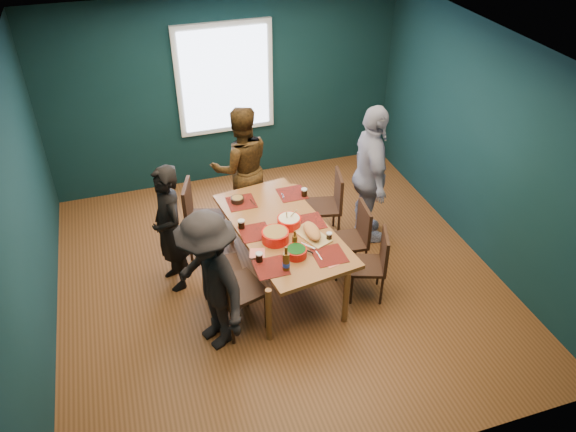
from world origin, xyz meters
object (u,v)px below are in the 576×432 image
Objects in this scene: chair_right_far at (330,200)px; person_far_left at (169,229)px; chair_left_far at (198,214)px; bowl_herbs at (296,252)px; bowl_dumpling at (289,221)px; person_near_left at (210,282)px; person_right at (371,176)px; dining_table at (283,232)px; bowl_salad at (275,236)px; person_back at (241,167)px; chair_left_mid at (214,263)px; chair_right_mid at (355,234)px; chair_left_near at (230,285)px; chair_right_near at (375,260)px; cutting_board at (312,232)px.

chair_right_far is 2.08m from person_far_left.
bowl_herbs is (0.81, -1.32, 0.21)m from chair_left_far.
bowl_dumpling is at bearing 79.92° from bowl_herbs.
person_right is at bearing 96.65° from person_near_left.
bowl_salad is (-0.14, -0.21, 0.13)m from dining_table.
dining_table is at bearing 120.34° from person_right.
person_back is at bearing 53.31° from chair_left_far.
person_back is 1.81m from bowl_herbs.
person_far_left is at bearing 43.67° from person_back.
person_right is (2.48, 0.15, 0.14)m from person_far_left.
person_near_left is at bearing -130.88° from chair_right_far.
chair_left_mid is 0.63m from person_far_left.
person_far_left is 0.97× the size of person_near_left.
chair_left_far is 1.56m from bowl_herbs.
chair_right_mid is at bearing 87.64° from person_near_left.
chair_left_near is at bearing -145.98° from bowl_salad.
chair_left_far is at bearing 91.78° from chair_left_mid.
chair_right_near is (0.03, -0.48, -0.02)m from chair_right_mid.
chair_left_near is 1.06m from bowl_dumpling.
cutting_board is at bearing 55.82° from person_far_left.
chair_left_mid is at bearing 116.42° from person_right.
chair_left_mid is 1.67m from chair_right_mid.
person_back reaches higher than chair_right_far.
bowl_salad reaches higher than cutting_board.
chair_left_far is at bearing 124.29° from bowl_salad.
person_right is at bearing 24.89° from bowl_salad.
person_near_left is 5.92× the size of bowl_dumpling.
person_far_left reaches higher than bowl_dumpling.
bowl_herbs is (-0.89, 0.06, 0.29)m from chair_right_near.
chair_left_mid is 0.93m from bowl_herbs.
chair_left_far is 1.07× the size of chair_right_far.
dining_table is 1.12× the size of person_right.
chair_left_near is 0.63× the size of person_back.
chair_right_near is at bearing 170.33° from person_right.
bowl_dumpling is (-1.19, -0.44, -0.12)m from person_right.
chair_right_mid is (1.60, 0.51, -0.09)m from chair_left_near.
chair_right_mid is 1.57× the size of cutting_board.
bowl_dumpling is at bearing 43.34° from bowl_salad.
dining_table is 6.84× the size of bowl_salad.
person_near_left reaches higher than chair_left_mid.
bowl_herbs is at bearing 95.36° from person_back.
cutting_board is at bearing 171.44° from chair_right_near.
person_back is 1.58m from cutting_board.
person_near_left reaches higher than bowl_herbs.
person_far_left reaches higher than chair_left_far.
bowl_herbs is at bearing -99.70° from dining_table.
dining_table is 0.54m from bowl_herbs.
chair_right_near is 0.47× the size of person_right.
chair_left_near is 2.30m from person_right.
cutting_board is at bearing -6.77° from bowl_salad.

